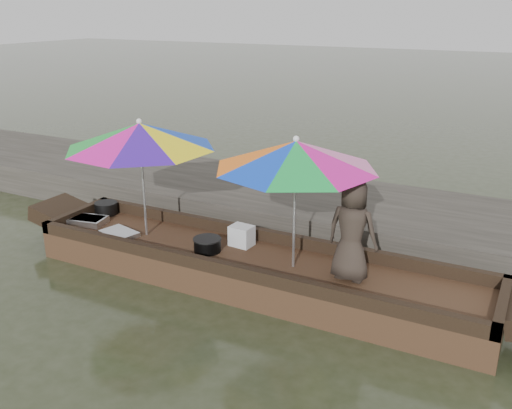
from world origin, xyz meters
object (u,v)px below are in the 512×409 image
at_px(tray_scallop, 119,234).
at_px(charcoal_grill, 207,245).
at_px(vendor, 352,230).
at_px(umbrella_bow, 143,179).
at_px(tray_crayfish, 88,221).
at_px(boat_hull, 252,271).
at_px(supply_bag, 242,236).
at_px(cooking_pot, 106,208).
at_px(umbrella_stern, 295,204).

relative_size(tray_scallop, charcoal_grill, 1.44).
height_order(vendor, umbrella_bow, umbrella_bow).
relative_size(tray_crayfish, vendor, 0.41).
relative_size(tray_scallop, vendor, 0.41).
distance_m(boat_hull, supply_bag, 0.50).
relative_size(cooking_pot, charcoal_grill, 0.99).
height_order(tray_crayfish, charcoal_grill, charcoal_grill).
bearing_deg(supply_bag, tray_crayfish, -171.68).
distance_m(boat_hull, tray_crayfish, 2.57).
xyz_separation_m(umbrella_bow, umbrella_stern, (2.13, 0.00, 0.00)).
height_order(supply_bag, vendor, vendor).
relative_size(cooking_pot, umbrella_bow, 0.17).
height_order(tray_scallop, umbrella_stern, umbrella_stern).
relative_size(charcoal_grill, umbrella_bow, 0.17).
bearing_deg(tray_scallop, tray_crayfish, 168.00).
bearing_deg(vendor, tray_scallop, 7.12).
bearing_deg(tray_crayfish, tray_scallop, -12.00).
bearing_deg(cooking_pot, umbrella_stern, -6.74).
xyz_separation_m(tray_scallop, umbrella_bow, (0.30, 0.20, 0.74)).
bearing_deg(umbrella_bow, boat_hull, 0.00).
distance_m(tray_crayfish, tray_scallop, 0.69).
bearing_deg(tray_scallop, charcoal_grill, 5.04).
bearing_deg(cooking_pot, umbrella_bow, -20.05).
bearing_deg(umbrella_bow, umbrella_stern, 0.00).
xyz_separation_m(cooking_pot, umbrella_bow, (1.02, -0.37, 0.69)).
distance_m(cooking_pot, tray_crayfish, 0.44).
xyz_separation_m(supply_bag, vendor, (1.52, -0.26, 0.45)).
bearing_deg(cooking_pot, charcoal_grill, -12.75).
bearing_deg(tray_crayfish, boat_hull, 1.31).
height_order(boat_hull, cooking_pot, cooking_pot).
bearing_deg(tray_crayfish, supply_bag, 8.32).
bearing_deg(charcoal_grill, vendor, 3.17).
bearing_deg(umbrella_bow, tray_crayfish, -176.54).
distance_m(tray_scallop, umbrella_stern, 2.55).
xyz_separation_m(supply_bag, umbrella_stern, (0.84, -0.27, 0.65)).
height_order(boat_hull, umbrella_stern, umbrella_stern).
relative_size(vendor, umbrella_bow, 0.60).
distance_m(cooking_pot, umbrella_stern, 3.24).
distance_m(tray_scallop, supply_bag, 1.66).
distance_m(umbrella_bow, umbrella_stern, 2.13).
bearing_deg(boat_hull, tray_scallop, -173.90).
relative_size(boat_hull, charcoal_grill, 17.20).
bearing_deg(vendor, boat_hull, 3.79).
xyz_separation_m(tray_scallop, umbrella_stern, (2.43, 0.20, 0.74)).
xyz_separation_m(vendor, umbrella_bow, (-2.81, -0.01, 0.19)).
bearing_deg(tray_scallop, cooking_pot, 141.55).
bearing_deg(umbrella_bow, vendor, 0.27).
relative_size(tray_scallop, umbrella_stern, 0.26).
height_order(boat_hull, supply_bag, supply_bag).
distance_m(tray_crayfish, supply_bag, 2.29).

